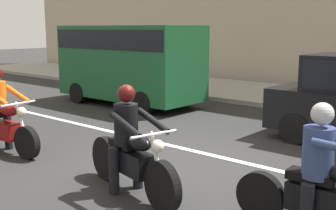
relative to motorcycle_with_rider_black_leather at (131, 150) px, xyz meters
The scene contains 6 objects.
ground_plane 1.53m from the motorcycle_with_rider_black_leather, 101.63° to the left, with size 80.00×80.00×0.00m, color #262626.
lane_marking_stripe 2.42m from the motorcycle_with_rider_black_leather, 75.79° to the left, with size 18.00×0.14×0.01m, color silver.
motorcycle_with_rider_black_leather is the anchor object (origin of this frame).
motorcycle_with_rider_denim_blue 2.61m from the motorcycle_with_rider_black_leather, 10.89° to the left, with size 2.18×0.70×1.54m.
motorcycle_with_rider_orange_stripe 3.29m from the motorcycle_with_rider_black_leather, behind, with size 2.00×0.70×1.62m.
parked_van_forest_green 7.24m from the motorcycle_with_rider_black_leather, 135.99° to the left, with size 4.57×1.96×2.39m.
Camera 1 is at (4.43, -5.37, 2.33)m, focal length 45.44 mm.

